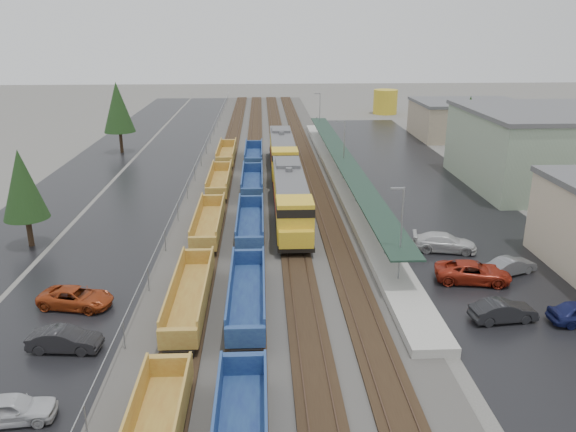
# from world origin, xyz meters

# --- Properties ---
(ballast_strip) EXTENTS (20.00, 160.00, 0.08)m
(ballast_strip) POSITION_xyz_m (0.00, 60.00, 0.04)
(ballast_strip) COLOR #302D2B
(ballast_strip) RESTS_ON ground
(trackbed) EXTENTS (14.60, 160.00, 0.22)m
(trackbed) POSITION_xyz_m (-0.00, 60.00, 0.16)
(trackbed) COLOR black
(trackbed) RESTS_ON ground
(west_parking_lot) EXTENTS (10.00, 160.00, 0.02)m
(west_parking_lot) POSITION_xyz_m (-15.00, 60.00, 0.01)
(west_parking_lot) COLOR black
(west_parking_lot) RESTS_ON ground
(west_road) EXTENTS (9.00, 160.00, 0.02)m
(west_road) POSITION_xyz_m (-25.00, 60.00, 0.01)
(west_road) COLOR black
(west_road) RESTS_ON ground
(east_commuter_lot) EXTENTS (16.00, 100.00, 0.02)m
(east_commuter_lot) POSITION_xyz_m (19.00, 50.00, 0.01)
(east_commuter_lot) COLOR black
(east_commuter_lot) RESTS_ON ground
(station_platform) EXTENTS (3.00, 80.00, 8.00)m
(station_platform) POSITION_xyz_m (9.50, 50.01, 0.73)
(station_platform) COLOR #9E9B93
(station_platform) RESTS_ON ground
(chainlink_fence) EXTENTS (0.08, 160.04, 2.02)m
(chainlink_fence) POSITION_xyz_m (-9.50, 58.44, 1.61)
(chainlink_fence) COLOR gray
(chainlink_fence) RESTS_ON ground
(distant_hills) EXTENTS (301.00, 140.00, 25.20)m
(distant_hills) POSITION_xyz_m (44.79, 210.68, 0.00)
(distant_hills) COLOR #495A46
(distant_hills) RESTS_ON ground
(tree_west_near) EXTENTS (3.96, 3.96, 9.00)m
(tree_west_near) POSITION_xyz_m (-22.00, 30.00, 5.82)
(tree_west_near) COLOR #332316
(tree_west_near) RESTS_ON ground
(tree_west_far) EXTENTS (4.84, 4.84, 11.00)m
(tree_west_far) POSITION_xyz_m (-23.00, 70.00, 7.12)
(tree_west_far) COLOR #332316
(tree_west_far) RESTS_ON ground
(tree_east) EXTENTS (4.40, 4.40, 10.00)m
(tree_east) POSITION_xyz_m (28.00, 58.00, 6.47)
(tree_east) COLOR #332316
(tree_east) RESTS_ON ground
(locomotive_lead) EXTENTS (3.26, 21.50, 4.87)m
(locomotive_lead) POSITION_xyz_m (2.00, 35.42, 2.57)
(locomotive_lead) COLOR black
(locomotive_lead) RESTS_ON ground
(locomotive_trail) EXTENTS (3.26, 21.50, 4.87)m
(locomotive_trail) POSITION_xyz_m (2.00, 56.42, 2.57)
(locomotive_trail) COLOR black
(locomotive_trail) RESTS_ON ground
(well_string_yellow) EXTENTS (2.44, 89.78, 2.16)m
(well_string_yellow) POSITION_xyz_m (-6.00, 24.63, 1.10)
(well_string_yellow) COLOR #A26E2D
(well_string_yellow) RESTS_ON ground
(well_string_blue) EXTENTS (2.50, 87.98, 2.21)m
(well_string_blue) POSITION_xyz_m (-2.00, 24.30, 1.12)
(well_string_blue) COLOR navy
(well_string_blue) RESTS_ON ground
(storage_tank) EXTENTS (5.41, 5.41, 5.41)m
(storage_tank) POSITION_xyz_m (27.42, 108.95, 2.70)
(storage_tank) COLOR gold
(storage_tank) RESTS_ON ground
(parked_car_west_a) EXTENTS (2.18, 4.52, 1.49)m
(parked_car_west_a) POSITION_xyz_m (-13.68, 5.53, 0.74)
(parked_car_west_a) COLOR silver
(parked_car_west_a) RESTS_ON ground
(parked_car_west_b) EXTENTS (1.92, 4.56, 1.46)m
(parked_car_west_b) POSITION_xyz_m (-13.17, 12.12, 0.73)
(parked_car_west_b) COLOR black
(parked_car_west_b) RESTS_ON ground
(parked_car_west_c) EXTENTS (3.46, 5.64, 1.46)m
(parked_car_west_c) POSITION_xyz_m (-14.22, 17.84, 0.73)
(parked_car_west_c) COLOR #973513
(parked_car_west_c) RESTS_ON ground
(parked_car_east_a) EXTENTS (2.06, 4.65, 1.48)m
(parked_car_east_a) POSITION_xyz_m (15.40, 14.42, 0.74)
(parked_car_east_a) COLOR black
(parked_car_east_a) RESTS_ON ground
(parked_car_east_b) EXTENTS (3.63, 6.19, 1.62)m
(parked_car_east_b) POSITION_xyz_m (15.57, 20.61, 0.81)
(parked_car_east_b) COLOR #9C2513
(parked_car_east_b) RESTS_ON ground
(parked_car_east_c) EXTENTS (3.37, 5.95, 1.63)m
(parked_car_east_c) POSITION_xyz_m (15.31, 26.97, 0.81)
(parked_car_east_c) COLOR silver
(parked_car_east_c) RESTS_ON ground
(parked_car_east_e) EXTENTS (2.91, 4.47, 1.39)m
(parked_car_east_e) POSITION_xyz_m (19.24, 21.93, 0.70)
(parked_car_east_e) COLOR slate
(parked_car_east_e) RESTS_ON ground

